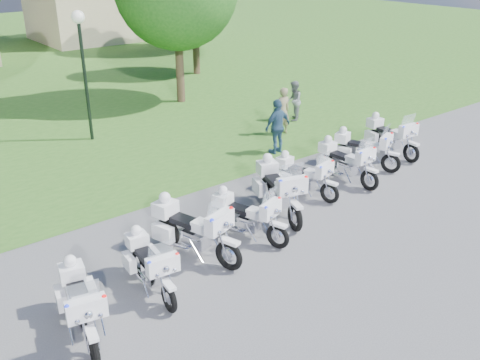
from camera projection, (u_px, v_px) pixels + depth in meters
ground at (255, 236)px, 12.98m from camera, size 100.00×100.00×0.00m
motorcycle_0 at (81, 303)px, 9.57m from camera, size 1.02×2.20×1.49m
motorcycle_1 at (150, 264)px, 10.80m from camera, size 0.83×2.10×1.41m
motorcycle_2 at (192, 228)px, 11.94m from camera, size 1.25×2.41×1.66m
motorcycle_3 at (246, 215)px, 12.72m from camera, size 1.11×2.09×1.45m
motorcycle_4 at (278, 188)px, 13.88m from camera, size 1.32×2.41×1.68m
motorcycle_5 at (303, 175)px, 14.95m from camera, size 0.94×2.08×1.41m
motorcycle_6 at (345, 161)px, 15.82m from camera, size 0.76×2.24×1.50m
motorcycle_7 at (363, 148)px, 16.79m from camera, size 1.21×2.13×1.49m
motorcycle_8 at (390, 135)px, 17.86m from camera, size 0.90×2.31×1.55m
lamp_post at (81, 45)px, 18.05m from camera, size 0.44×0.44×4.51m
building_east at (112, 8)px, 39.91m from camera, size 11.44×7.28×4.10m
bystander_a at (282, 111)px, 19.62m from camera, size 0.68×0.49×1.76m
bystander_b at (294, 101)px, 21.18m from camera, size 0.97×0.96×1.58m
bystander_c at (277, 127)px, 17.81m from camera, size 1.11×0.52×1.85m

